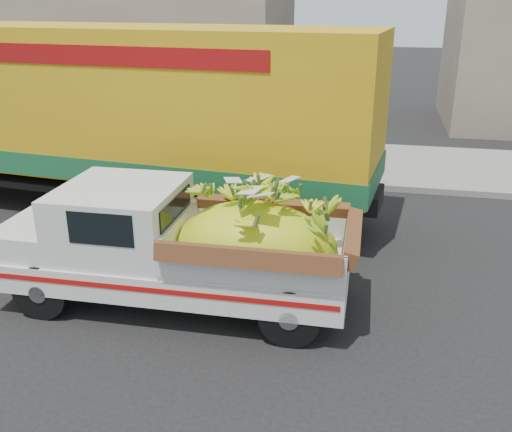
# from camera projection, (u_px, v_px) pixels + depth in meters

# --- Properties ---
(ground) EXTENTS (100.00, 100.00, 0.00)m
(ground) POSITION_uv_depth(u_px,v_px,m) (67.00, 284.00, 9.15)
(ground) COLOR black
(ground) RESTS_ON ground
(curb) EXTENTS (60.00, 0.25, 0.15)m
(curb) POSITION_uv_depth(u_px,v_px,m) (188.00, 174.00, 14.61)
(curb) COLOR gray
(curb) RESTS_ON ground
(sidewalk) EXTENTS (60.00, 4.00, 0.14)m
(sidewalk) POSITION_uv_depth(u_px,v_px,m) (211.00, 154.00, 16.53)
(sidewalk) COLOR gray
(sidewalk) RESTS_ON ground
(building_left) EXTENTS (18.00, 6.00, 5.00)m
(building_left) POSITION_uv_depth(u_px,v_px,m) (58.00, 46.00, 22.63)
(building_left) COLOR gray
(building_left) RESTS_ON ground
(pickup_truck) EXTENTS (5.11, 1.95, 1.78)m
(pickup_truck) POSITION_uv_depth(u_px,v_px,m) (200.00, 246.00, 8.22)
(pickup_truck) COLOR black
(pickup_truck) RESTS_ON ground
(semi_trailer) EXTENTS (12.04, 3.74, 3.80)m
(semi_trailer) POSITION_uv_depth(u_px,v_px,m) (96.00, 110.00, 11.86)
(semi_trailer) COLOR black
(semi_trailer) RESTS_ON ground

